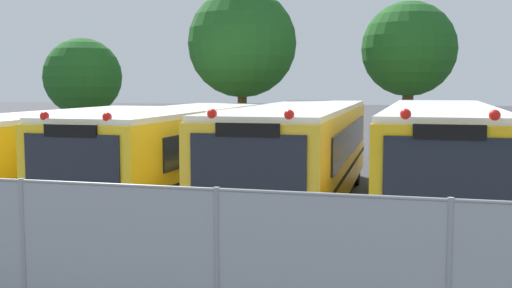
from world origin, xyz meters
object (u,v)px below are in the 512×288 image
Objects in this scene: school_bus_3 at (440,155)px; tree_0 at (83,76)px; tree_2 at (409,47)px; school_bus_0 at (71,149)px; school_bus_1 at (176,151)px; traffic_cone at (192,282)px; school_bus_2 at (300,151)px; tree_1 at (244,45)px.

tree_0 is (-14.02, 7.74, 2.04)m from school_bus_3.
tree_0 is 13.28m from tree_2.
school_bus_0 is 0.95× the size of school_bus_1.
school_bus_3 is (10.06, -0.18, 0.13)m from school_bus_0.
traffic_cone is at bearing -98.81° from tree_2.
traffic_cone is (-0.16, -7.56, -1.11)m from school_bus_2.
school_bus_2 reaches higher than school_bus_1.
school_bus_0 is 0.88× the size of school_bus_3.
school_bus_1 is 11.94m from tree_2.
traffic_cone is at bearing 131.74° from school_bus_0.
tree_1 is (-7.23, 8.21, 3.24)m from school_bus_3.
tree_0 is 0.79× the size of tree_2.
tree_0 is (-10.56, 7.48, 2.06)m from school_bus_2.
school_bus_1 is 8.91m from tree_1.
tree_1 is at bearing 3.94° from tree_0.
tree_1 is (6.79, 0.47, 1.20)m from tree_0.
school_bus_1 is 10.85m from tree_0.
school_bus_0 is 6.60m from school_bus_2.
tree_0 reaches higher than school_bus_1.
school_bus_0 is at bearing -109.39° from tree_1.
tree_0 is at bearing -61.30° from school_bus_0.
tree_2 is at bearing 81.19° from traffic_cone.
tree_2 is 9.79× the size of traffic_cone.
school_bus_0 is 1.42× the size of tree_1.
school_bus_2 is 9.38m from tree_1.
school_bus_0 is 13.69m from tree_2.
tree_1 reaches higher than school_bus_1.
tree_0 is 18.56m from traffic_cone.
school_bus_2 is (6.60, 0.08, 0.11)m from school_bus_0.
school_bus_0 is at bearing -0.49° from school_bus_2.
tree_0 is at bearing -36.49° from school_bus_2.
tree_0 is 7.75× the size of traffic_cone.
school_bus_1 is at bearing 113.49° from traffic_cone.
tree_0 is 0.74× the size of tree_1.
school_bus_3 is 2.20× the size of tree_0.
tree_2 is at bearing -119.50° from school_bus_1.
school_bus_3 reaches higher than traffic_cone.
school_bus_1 reaches higher than traffic_cone.
tree_0 is at bearing -46.19° from school_bus_1.
school_bus_1 reaches higher than school_bus_0.
traffic_cone is (3.15, -7.25, -1.06)m from school_bus_1.
tree_1 reaches higher than school_bus_3.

